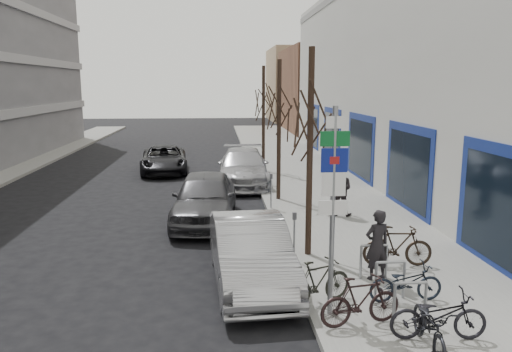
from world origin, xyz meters
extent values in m
plane|color=black|center=(0.00, 0.00, 0.00)|extent=(120.00, 120.00, 0.00)
cube|color=slate|center=(4.50, 10.00, 0.07)|extent=(5.00, 70.00, 0.15)
cube|color=brown|center=(13.00, 40.00, 4.00)|extent=(12.00, 14.00, 8.00)
cube|color=#937A5B|center=(13.50, 55.00, 4.50)|extent=(13.00, 12.00, 9.00)
cylinder|color=gray|center=(2.40, 0.00, 2.10)|extent=(0.10, 0.10, 4.20)
cube|color=white|center=(2.40, -0.03, 3.90)|extent=(0.35, 0.03, 0.22)
cube|color=#0C5926|center=(2.40, -0.03, 3.60)|extent=(0.55, 0.03, 0.28)
cube|color=navy|center=(2.40, -0.03, 3.20)|extent=(0.50, 0.03, 0.45)
cube|color=maroon|center=(2.40, -0.04, 3.20)|extent=(0.18, 0.02, 0.14)
cube|color=white|center=(2.40, -0.03, 2.75)|extent=(0.45, 0.03, 0.45)
cube|color=white|center=(2.40, -0.03, 2.30)|extent=(0.55, 0.03, 0.28)
cylinder|color=gray|center=(3.50, -0.50, 0.55)|extent=(0.06, 0.06, 0.80)
cylinder|color=gray|center=(4.10, -0.50, 0.55)|extent=(0.06, 0.06, 0.80)
cylinder|color=gray|center=(3.80, -0.50, 0.95)|extent=(0.60, 0.06, 0.06)
cylinder|color=gray|center=(3.50, 0.60, 0.55)|extent=(0.06, 0.06, 0.80)
cylinder|color=gray|center=(4.10, 0.60, 0.55)|extent=(0.06, 0.06, 0.80)
cylinder|color=gray|center=(3.80, 0.60, 0.95)|extent=(0.60, 0.06, 0.06)
cylinder|color=gray|center=(3.50, 1.70, 0.55)|extent=(0.06, 0.06, 0.80)
cylinder|color=gray|center=(4.10, 1.70, 0.55)|extent=(0.06, 0.06, 0.80)
cylinder|color=gray|center=(3.80, 1.70, 0.95)|extent=(0.60, 0.06, 0.06)
cylinder|color=black|center=(2.60, 3.50, 2.75)|extent=(0.16, 0.16, 5.50)
cylinder|color=black|center=(2.60, 10.00, 2.75)|extent=(0.16, 0.16, 5.50)
cylinder|color=black|center=(2.60, 16.50, 2.75)|extent=(0.16, 0.16, 5.50)
cylinder|color=gray|center=(2.15, 3.00, 0.70)|extent=(0.05, 0.05, 1.10)
cube|color=#3F3F44|center=(2.15, 3.00, 1.33)|extent=(0.10, 0.08, 0.18)
cylinder|color=gray|center=(2.15, 8.50, 0.70)|extent=(0.05, 0.05, 1.10)
cube|color=#3F3F44|center=(2.15, 8.50, 1.33)|extent=(0.10, 0.08, 0.18)
cylinder|color=gray|center=(2.15, 14.00, 0.70)|extent=(0.05, 0.05, 1.10)
cube|color=#3F3F44|center=(2.15, 14.00, 1.33)|extent=(0.10, 0.08, 0.18)
imported|color=black|center=(3.76, -1.50, 0.66)|extent=(0.67, 1.72, 1.03)
imported|color=black|center=(2.85, -0.51, 0.64)|extent=(1.68, 0.78, 0.98)
imported|color=black|center=(4.08, 0.45, 0.62)|extent=(1.57, 0.54, 0.95)
imported|color=black|center=(2.25, 0.44, 0.64)|extent=(1.66, 1.12, 0.98)
imported|color=black|center=(4.07, -1.13, 0.67)|extent=(1.74, 0.64, 1.04)
imported|color=black|center=(4.63, 2.44, 0.67)|extent=(1.76, 0.65, 1.05)
imported|color=#A3A4A8|center=(0.97, 1.94, 0.77)|extent=(1.97, 4.80, 1.55)
imported|color=#444348|center=(-0.20, 7.31, 0.85)|extent=(2.29, 5.09, 1.70)
imported|color=#A5A4AA|center=(1.40, 13.56, 0.82)|extent=(2.52, 5.72, 1.63)
imported|color=black|center=(-2.57, 17.19, 0.70)|extent=(2.75, 5.20, 1.39)
imported|color=black|center=(3.85, 1.67, 0.97)|extent=(0.68, 0.53, 1.65)
imported|color=black|center=(4.40, 7.40, 1.04)|extent=(0.78, 0.68, 1.78)
camera|label=1|loc=(0.26, -9.00, 4.59)|focal=35.00mm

